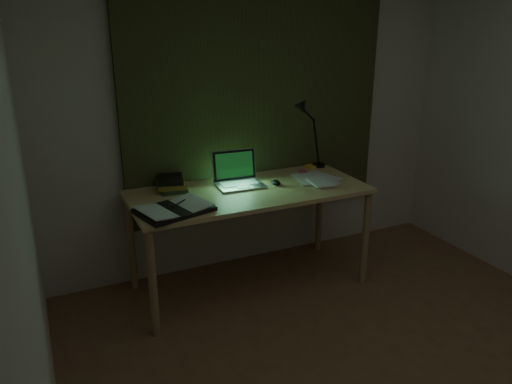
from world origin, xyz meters
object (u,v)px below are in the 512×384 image
Objects in this scene: desk_lamp at (320,133)px; laptop at (240,171)px; open_textbook at (174,209)px; loose_papers at (314,183)px; book_stack at (170,184)px; desk at (249,239)px.

laptop is at bearing -167.81° from desk_lamp.
open_textbook is 1.53m from desk_lamp.
desk_lamp is (0.82, 0.21, 0.16)m from laptop.
desk_lamp is (0.29, 0.40, 0.28)m from loose_papers.
desk_lamp is (1.32, 0.07, 0.24)m from book_stack.
desk_lamp is at bearing 4.45° from open_textbook.
book_stack is at bearing 62.28° from open_textbook.
laptop is (-0.03, 0.10, 0.52)m from desk.
desk is 7.18× the size of book_stack.
laptop is 0.57m from loose_papers.
open_textbook is 1.20× the size of loose_papers.
book_stack is at bearing -179.41° from desk_lamp.
open_textbook is at bearing -174.41° from loose_papers.
loose_papers is (0.50, -0.09, 0.41)m from desk.
open_textbook is at bearing -150.46° from laptop.
laptop reaches higher than loose_papers.
desk is 0.73m from book_stack.
book_stack is 0.42× the size of desk_lamp.
laptop is 0.68× the size of desk_lamp.
open_textbook is at bearing -162.36° from desk.
desk is 4.49× the size of laptop.
open_textbook is (-0.63, -0.20, 0.42)m from desk.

